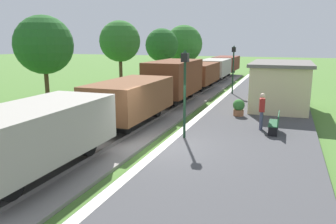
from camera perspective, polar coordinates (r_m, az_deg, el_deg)
name	(u,v)px	position (r m, az deg, el deg)	size (l,w,h in m)	color
ground_plane	(155,150)	(13.41, -2.16, -6.55)	(160.00, 160.00, 0.00)	#47702D
platform_slab	(236,156)	(12.59, 11.58, -7.47)	(6.00, 60.00, 0.25)	#424244
platform_edge_stripe	(165,145)	(13.20, -0.55, -5.70)	(0.36, 60.00, 0.01)	silver
track_ballast	(103,142)	(14.43, -11.08, -5.16)	(3.80, 60.00, 0.12)	gray
rail_near	(118,141)	(14.04, -8.56, -5.00)	(0.07, 60.00, 0.14)	slate
rail_far	(88,138)	(14.76, -13.51, -4.35)	(0.07, 60.00, 0.14)	slate
freight_train	(187,79)	(25.44, 3.34, 5.74)	(2.50, 39.20, 2.72)	gray
station_hut	(280,85)	(21.56, 18.74, 4.48)	(3.50, 5.80, 2.78)	beige
bench_near_hut	(275,123)	(15.55, 17.96, -1.75)	(0.42, 1.50, 0.91)	#1E4C2D
bench_down_platform	(281,89)	(26.22, 18.90, 3.68)	(0.42, 1.50, 0.91)	#1E4C2D
person_waiting	(262,110)	(15.84, 15.81, 0.36)	(0.28, 0.41, 1.71)	#474C66
potted_planter	(239,107)	(18.58, 12.05, 0.80)	(0.64, 0.64, 0.92)	#9E6642
lamp_post_near	(185,78)	(13.71, 2.91, 5.87)	(0.28, 0.28, 3.70)	#193823
lamp_post_far	(233,61)	(26.04, 11.18, 8.66)	(0.28, 0.28, 3.70)	#193823
tree_trackside_mid	(44,45)	(23.47, -20.55, 10.74)	(3.81, 3.81, 5.93)	#4C3823
tree_trackside_far	(120,41)	(28.07, -8.26, 11.91)	(3.35, 3.35, 5.92)	#4C3823
tree_field_left	(162,45)	(33.74, -1.08, 11.40)	(3.28, 3.28, 5.49)	#4C3823
tree_field_distant	(184,44)	(39.08, 2.72, 11.59)	(4.29, 4.29, 6.05)	#4C3823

